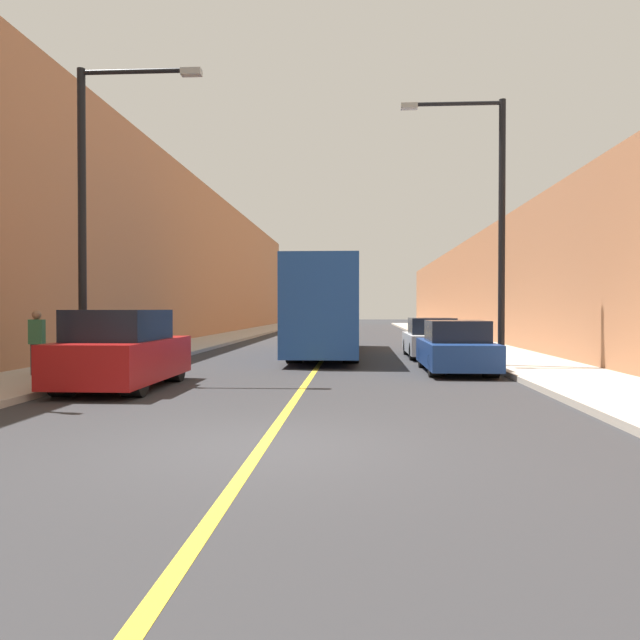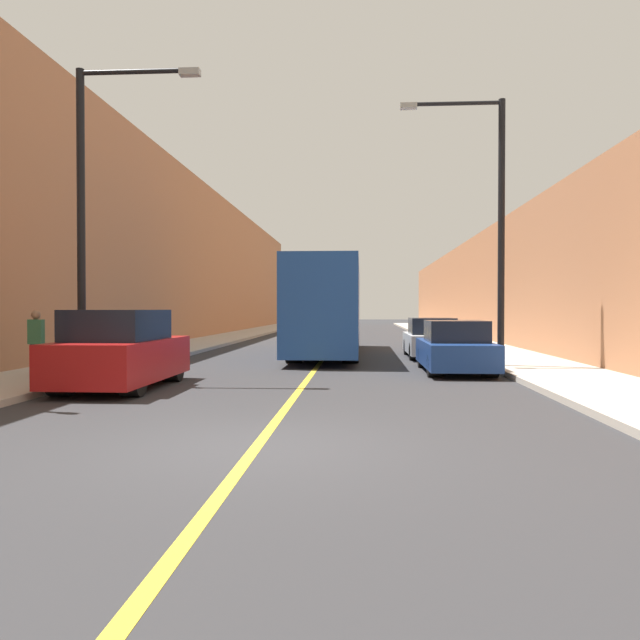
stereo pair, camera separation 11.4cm
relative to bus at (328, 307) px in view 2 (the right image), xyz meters
name	(u,v)px [view 2 (the right image)]	position (x,y,z in m)	size (l,w,h in m)	color
ground_plane	(256,448)	(-0.08, -16.55, -1.89)	(200.00, 200.00, 0.00)	#2D2D30
sidewalk_left	(230,337)	(-6.78, 13.45, -1.81)	(2.95, 72.00, 0.14)	#B2AA9E
sidewalk_right	(449,338)	(6.61, 13.45, -1.81)	(2.95, 72.00, 0.14)	#B2AA9E
building_row_left	(175,261)	(-10.25, 13.45, 2.89)	(4.00, 72.00, 9.56)	#B2724C
building_row_right	(508,287)	(10.09, 13.45, 1.22)	(4.00, 72.00, 6.21)	#B2724C
road_center_line	(338,339)	(-0.08, 13.45, -1.88)	(0.16, 72.00, 0.01)	gold
bus	(328,307)	(0.00, 0.00, 0.00)	(2.43, 12.30, 3.54)	#1E4793
parked_suv_left	(121,352)	(-4.18, -10.75, -1.05)	(1.94, 4.44, 1.80)	maroon
car_right_near	(455,349)	(3.98, -6.62, -1.21)	(1.83, 4.41, 1.49)	navy
car_right_mid	(431,340)	(3.91, -1.16, -1.21)	(1.81, 4.47, 1.48)	silver
street_lamp_left	(93,199)	(-5.31, -9.63, 2.64)	(3.09, 0.24, 7.57)	black
street_lamp_right	(492,212)	(5.15, -5.81, 2.79)	(3.09, 0.24, 7.87)	black
pedestrian	(36,342)	(-6.92, -9.36, -0.89)	(0.36, 0.23, 1.64)	#2D2D33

